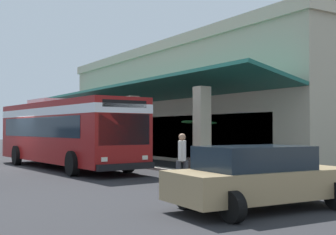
{
  "coord_description": "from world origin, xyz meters",
  "views": [
    {
      "loc": [
        22.37,
        -5.36,
        1.87
      ],
      "look_at": [
        5.19,
        5.43,
        2.38
      ],
      "focal_mm": 47.74,
      "sensor_mm": 36.0,
      "label": 1
    }
  ],
  "objects_px": {
    "parked_sedan_tan": "(259,177)",
    "potted_palm": "(198,158)",
    "pedestrian": "(182,157)",
    "transit_bus": "(64,129)"
  },
  "relations": [
    {
      "from": "parked_sedan_tan",
      "to": "potted_palm",
      "type": "relative_size",
      "value": 1.93
    },
    {
      "from": "pedestrian",
      "to": "potted_palm",
      "type": "distance_m",
      "value": 5.77
    },
    {
      "from": "transit_bus",
      "to": "potted_palm",
      "type": "distance_m",
      "value": 6.56
    },
    {
      "from": "transit_bus",
      "to": "parked_sedan_tan",
      "type": "xyz_separation_m",
      "value": [
        13.05,
        0.14,
        -1.1
      ]
    },
    {
      "from": "parked_sedan_tan",
      "to": "potted_palm",
      "type": "distance_m",
      "value": 9.69
    },
    {
      "from": "pedestrian",
      "to": "potted_palm",
      "type": "bearing_deg",
      "value": 138.95
    },
    {
      "from": "parked_sedan_tan",
      "to": "pedestrian",
      "type": "xyz_separation_m",
      "value": [
        -4.24,
        0.71,
        0.22
      ]
    },
    {
      "from": "transit_bus",
      "to": "parked_sedan_tan",
      "type": "bearing_deg",
      "value": 0.61
    },
    {
      "from": "potted_palm",
      "to": "transit_bus",
      "type": "bearing_deg",
      "value": -133.97
    },
    {
      "from": "transit_bus",
      "to": "potted_palm",
      "type": "xyz_separation_m",
      "value": [
        4.47,
        4.63,
        -1.28
      ]
    }
  ]
}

